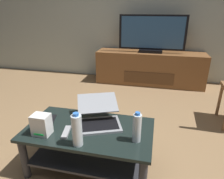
{
  "coord_description": "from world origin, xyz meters",
  "views": [
    {
      "loc": [
        0.37,
        -1.35,
        1.29
      ],
      "look_at": [
        -0.05,
        0.46,
        0.53
      ],
      "focal_mm": 32.21,
      "sensor_mm": 36.0,
      "label": 1
    }
  ],
  "objects_px": {
    "coffee_table": "(89,141)",
    "router_box": "(41,125)",
    "laptop": "(99,116)",
    "water_bottle_far": "(77,130)",
    "television": "(152,35)",
    "water_bottle_near": "(137,128)",
    "tv_remote": "(66,132)",
    "media_cabinet": "(150,68)",
    "cell_phone": "(51,119)"
  },
  "relations": [
    {
      "from": "router_box",
      "to": "water_bottle_far",
      "type": "relative_size",
      "value": 0.65
    },
    {
      "from": "media_cabinet",
      "to": "laptop",
      "type": "bearing_deg",
      "value": -98.48
    },
    {
      "from": "television",
      "to": "water_bottle_near",
      "type": "xyz_separation_m",
      "value": [
        0.03,
        -2.3,
        -0.38
      ]
    },
    {
      "from": "coffee_table",
      "to": "television",
      "type": "xyz_separation_m",
      "value": [
        0.37,
        2.22,
        0.61
      ]
    },
    {
      "from": "television",
      "to": "cell_phone",
      "type": "bearing_deg",
      "value": -108.91
    },
    {
      "from": "water_bottle_near",
      "to": "tv_remote",
      "type": "bearing_deg",
      "value": -176.93
    },
    {
      "from": "laptop",
      "to": "water_bottle_near",
      "type": "bearing_deg",
      "value": -28.82
    },
    {
      "from": "television",
      "to": "cell_phone",
      "type": "distance_m",
      "value": 2.34
    },
    {
      "from": "laptop",
      "to": "router_box",
      "type": "distance_m",
      "value": 0.46
    },
    {
      "from": "laptop",
      "to": "router_box",
      "type": "height_order",
      "value": "laptop"
    },
    {
      "from": "coffee_table",
      "to": "water_bottle_near",
      "type": "distance_m",
      "value": 0.47
    },
    {
      "from": "router_box",
      "to": "laptop",
      "type": "bearing_deg",
      "value": 35.59
    },
    {
      "from": "television",
      "to": "tv_remote",
      "type": "relative_size",
      "value": 6.97
    },
    {
      "from": "media_cabinet",
      "to": "television",
      "type": "height_order",
      "value": "television"
    },
    {
      "from": "media_cabinet",
      "to": "water_bottle_far",
      "type": "relative_size",
      "value": 7.36
    },
    {
      "from": "cell_phone",
      "to": "tv_remote",
      "type": "distance_m",
      "value": 0.28
    },
    {
      "from": "coffee_table",
      "to": "router_box",
      "type": "distance_m",
      "value": 0.41
    },
    {
      "from": "media_cabinet",
      "to": "laptop",
      "type": "height_order",
      "value": "media_cabinet"
    },
    {
      "from": "router_box",
      "to": "cell_phone",
      "type": "height_order",
      "value": "router_box"
    },
    {
      "from": "media_cabinet",
      "to": "tv_remote",
      "type": "relative_size",
      "value": 11.77
    },
    {
      "from": "coffee_table",
      "to": "water_bottle_near",
      "type": "relative_size",
      "value": 4.37
    },
    {
      "from": "television",
      "to": "coffee_table",
      "type": "bearing_deg",
      "value": -99.46
    },
    {
      "from": "coffee_table",
      "to": "water_bottle_far",
      "type": "relative_size",
      "value": 4.04
    },
    {
      "from": "laptop",
      "to": "router_box",
      "type": "bearing_deg",
      "value": -144.41
    },
    {
      "from": "coffee_table",
      "to": "tv_remote",
      "type": "bearing_deg",
      "value": -144.34
    },
    {
      "from": "television",
      "to": "water_bottle_far",
      "type": "bearing_deg",
      "value": -98.77
    },
    {
      "from": "media_cabinet",
      "to": "water_bottle_near",
      "type": "distance_m",
      "value": 2.33
    },
    {
      "from": "coffee_table",
      "to": "water_bottle_far",
      "type": "height_order",
      "value": "water_bottle_far"
    },
    {
      "from": "television",
      "to": "router_box",
      "type": "relative_size",
      "value": 6.68
    },
    {
      "from": "media_cabinet",
      "to": "router_box",
      "type": "relative_size",
      "value": 11.28
    },
    {
      "from": "router_box",
      "to": "tv_remote",
      "type": "xyz_separation_m",
      "value": [
        0.17,
        0.05,
        -0.07
      ]
    },
    {
      "from": "water_bottle_far",
      "to": "cell_phone",
      "type": "height_order",
      "value": "water_bottle_far"
    },
    {
      "from": "router_box",
      "to": "media_cabinet",
      "type": "bearing_deg",
      "value": 73.88
    },
    {
      "from": "coffee_table",
      "to": "television",
      "type": "relative_size",
      "value": 0.93
    },
    {
      "from": "water_bottle_far",
      "to": "tv_remote",
      "type": "bearing_deg",
      "value": 142.36
    },
    {
      "from": "water_bottle_near",
      "to": "router_box",
      "type": "bearing_deg",
      "value": -173.7
    },
    {
      "from": "router_box",
      "to": "cell_phone",
      "type": "bearing_deg",
      "value": 102.87
    },
    {
      "from": "media_cabinet",
      "to": "cell_phone",
      "type": "xyz_separation_m",
      "value": [
        -0.74,
        -2.18,
        0.1
      ]
    },
    {
      "from": "cell_phone",
      "to": "water_bottle_far",
      "type": "bearing_deg",
      "value": -52.08
    },
    {
      "from": "coffee_table",
      "to": "router_box",
      "type": "height_order",
      "value": "router_box"
    },
    {
      "from": "water_bottle_near",
      "to": "water_bottle_far",
      "type": "height_order",
      "value": "water_bottle_far"
    },
    {
      "from": "router_box",
      "to": "cell_phone",
      "type": "xyz_separation_m",
      "value": [
        -0.05,
        0.21,
        -0.08
      ]
    },
    {
      "from": "cell_phone",
      "to": "television",
      "type": "bearing_deg",
      "value": 55.66
    },
    {
      "from": "television",
      "to": "water_bottle_far",
      "type": "relative_size",
      "value": 4.36
    },
    {
      "from": "laptop",
      "to": "water_bottle_near",
      "type": "relative_size",
      "value": 2.15
    },
    {
      "from": "cell_phone",
      "to": "water_bottle_near",
      "type": "bearing_deg",
      "value": -25.24
    },
    {
      "from": "water_bottle_far",
      "to": "tv_remote",
      "type": "distance_m",
      "value": 0.21
    },
    {
      "from": "cell_phone",
      "to": "tv_remote",
      "type": "relative_size",
      "value": 0.88
    },
    {
      "from": "coffee_table",
      "to": "cell_phone",
      "type": "bearing_deg",
      "value": 171.52
    },
    {
      "from": "water_bottle_near",
      "to": "tv_remote",
      "type": "xyz_separation_m",
      "value": [
        -0.54,
        -0.03,
        -0.1
      ]
    }
  ]
}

